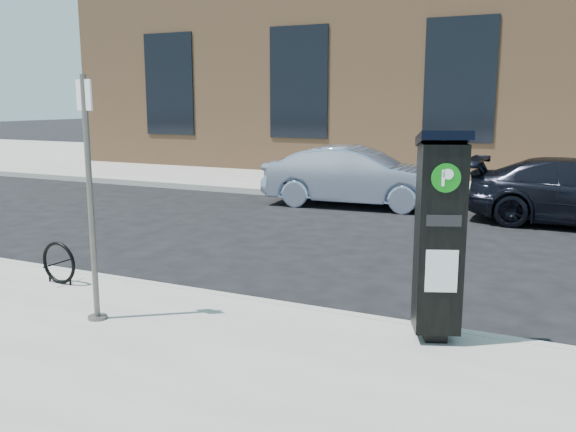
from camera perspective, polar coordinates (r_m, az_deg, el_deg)
The scene contains 9 objects.
ground at distance 7.20m, azimuth -2.13°, elevation -8.98°, with size 120.00×120.00×0.00m, color black.
sidewalk_far at distance 20.40m, azimuth 16.31°, elevation 3.66°, with size 60.00×12.00×0.15m, color gray.
curb_near at distance 7.16m, azimuth -2.20°, elevation -8.47°, with size 60.00×0.12×0.16m, color #9E9B93.
curb_far at distance 14.57m, azimuth 12.54°, elevation 1.17°, with size 60.00×0.12×0.16m, color #9E9B93.
building at distance 23.29m, azimuth 18.07°, elevation 14.44°, with size 28.00×10.05×8.25m.
parking_kiosk at distance 5.90m, azimuth 13.98°, elevation -1.75°, with size 0.58×0.55×2.02m.
sign_pole at distance 6.57m, azimuth -18.00°, elevation 1.28°, with size 0.22×0.20×2.54m.
bike_rack at distance 8.23m, azimuth -20.66°, elevation -4.14°, with size 0.55×0.06×0.55m.
car_silver at distance 14.28m, azimuth 6.40°, elevation 3.69°, with size 1.47×4.23×1.39m, color #96A3BE.
Camera 1 is at (3.13, -6.02, 2.43)m, focal length 38.00 mm.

